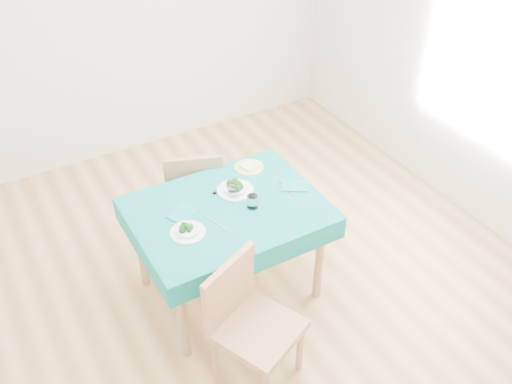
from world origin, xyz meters
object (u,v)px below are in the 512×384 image
table (229,251)px  bowl_far (235,187)px  chair_near (258,314)px  bowl_near (187,229)px  chair_far (194,178)px  side_plate (249,167)px

table → bowl_far: (0.14, 0.14, 0.42)m
bowl_far → chair_near: bearing=-110.3°
chair_near → bowl_near: bearing=78.0°
table → chair_far: size_ratio=1.15×
chair_far → bowl_near: chair_far is taller
table → chair_far: 0.73m
table → bowl_near: bowl_near is taller
bowl_far → chair_far: bearing=96.3°
table → chair_near: 0.78m
chair_near → side_plate: bearing=39.0°
chair_far → bowl_near: 0.93m
bowl_near → bowl_far: (0.46, 0.24, 0.00)m
chair_near → bowl_near: chair_near is taller
bowl_near → side_plate: size_ratio=1.06×
table → bowl_far: bowl_far is taller
chair_near → side_plate: (0.54, 1.07, 0.20)m
chair_near → table: bearing=51.4°
chair_near → chair_far: 1.47m
table → chair_near: size_ratio=1.09×
chair_near → bowl_far: (0.32, 0.87, 0.23)m
chair_near → chair_far: bearing=55.6°
table → chair_far: (0.07, 0.71, 0.16)m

